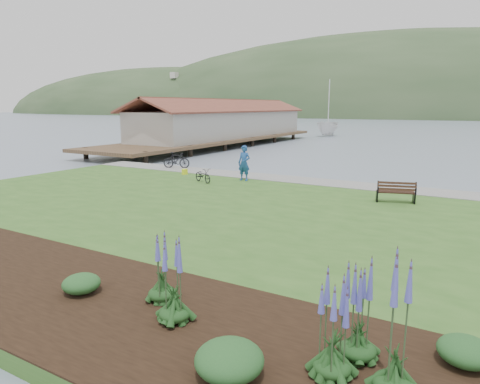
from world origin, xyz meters
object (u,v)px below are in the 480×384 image
(bicycle_a, at_px, (203,175))
(sailboat, at_px, (327,136))
(park_bench, at_px, (396,192))
(person, at_px, (244,160))

(bicycle_a, bearing_deg, sailboat, 34.06)
(park_bench, xyz_separation_m, person, (-8.62, 1.60, 0.68))
(park_bench, bearing_deg, sailboat, 95.75)
(park_bench, height_order, person, person)
(bicycle_a, distance_m, sailboat, 45.66)
(park_bench, bearing_deg, bicycle_a, 163.85)
(bicycle_a, bearing_deg, park_bench, -65.74)
(park_bench, relative_size, bicycle_a, 1.14)
(park_bench, height_order, sailboat, sailboat)
(sailboat, bearing_deg, person, -75.13)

